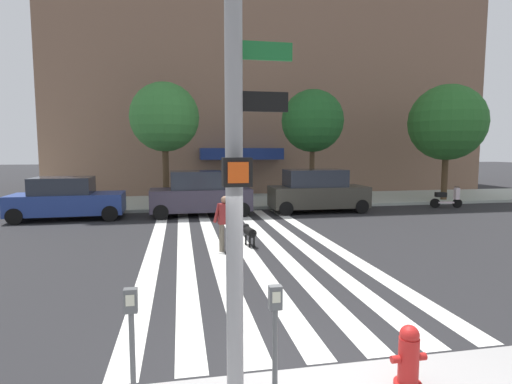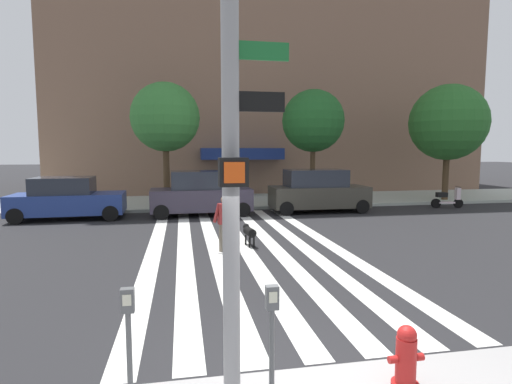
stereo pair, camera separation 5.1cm
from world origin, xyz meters
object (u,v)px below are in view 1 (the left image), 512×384
(parked_scooter, at_px, (446,199))
(pedestrian_dog_walker, at_px, (225,220))
(parking_meter_curbside, at_px, (132,332))
(street_tree_further, at_px, (447,123))
(traffic_light_pole, at_px, (235,93))
(parked_car_third_in_line, at_px, (317,191))
(parking_meter_second_along, at_px, (275,329))
(street_tree_nearest, at_px, (165,117))
(fire_hydrant, at_px, (409,357))
(parked_car_behind_first, at_px, (200,195))
(dog_on_leash, at_px, (249,232))
(street_tree_middle, at_px, (313,121))
(parked_car_near_curb, at_px, (67,199))

(parked_scooter, relative_size, pedestrian_dog_walker, 0.99)
(parking_meter_curbside, relative_size, street_tree_further, 0.21)
(traffic_light_pole, bearing_deg, parking_meter_curbside, 165.97)
(parked_car_third_in_line, xyz_separation_m, pedestrian_dog_walker, (-5.22, -6.77, -0.07))
(parking_meter_curbside, xyz_separation_m, parking_meter_second_along, (1.52, -0.20, 0.00))
(parking_meter_curbside, distance_m, street_tree_further, 22.68)
(parked_car_third_in_line, relative_size, parked_scooter, 2.86)
(parking_meter_second_along, height_order, street_tree_nearest, street_tree_nearest)
(parking_meter_curbside, bearing_deg, parking_meter_second_along, -7.44)
(traffic_light_pole, relative_size, parking_meter_curbside, 4.26)
(fire_hydrant, distance_m, parked_car_third_in_line, 14.73)
(parked_car_behind_first, bearing_deg, fire_hydrant, -82.95)
(parking_meter_curbside, distance_m, pedestrian_dog_walker, 7.49)
(parking_meter_curbside, xyz_separation_m, street_tree_further, (15.44, 16.23, 3.49))
(parked_car_behind_first, bearing_deg, parking_meter_second_along, -89.51)
(street_tree_further, distance_m, dog_on_leash, 15.88)
(traffic_light_pole, xyz_separation_m, street_tree_middle, (6.45, 16.66, 0.99))
(parked_car_third_in_line, distance_m, street_tree_nearest, 8.41)
(fire_hydrant, height_order, parked_car_third_in_line, parked_car_third_in_line)
(parked_car_near_curb, distance_m, street_tree_further, 20.16)
(parked_car_near_curb, distance_m, dog_on_leash, 9.30)
(street_tree_middle, bearing_deg, street_tree_nearest, 179.12)
(parked_car_third_in_line, xyz_separation_m, street_tree_middle, (0.51, 2.35, 3.51))
(parked_scooter, bearing_deg, street_tree_further, 57.07)
(fire_hydrant, relative_size, parked_car_near_curb, 0.16)
(fire_hydrant, distance_m, parked_car_near_curb, 16.03)
(parked_car_third_in_line, relative_size, street_tree_further, 0.71)
(parking_meter_second_along, bearing_deg, parked_car_third_in_line, 68.87)
(dog_on_leash, bearing_deg, parked_car_near_curb, 137.84)
(street_tree_middle, bearing_deg, parking_meter_curbside, -114.69)
(street_tree_further, xyz_separation_m, pedestrian_dog_walker, (-13.64, -8.97, -3.59))
(parking_meter_second_along, distance_m, street_tree_middle, 17.99)
(parked_car_third_in_line, xyz_separation_m, dog_on_leash, (-4.41, -6.24, -0.55))
(parked_car_third_in_line, bearing_deg, dog_on_leash, -125.25)
(parking_meter_second_along, distance_m, parked_scooter, 18.99)
(parking_meter_curbside, relative_size, street_tree_middle, 0.23)
(parking_meter_second_along, bearing_deg, parking_meter_curbside, 172.56)
(pedestrian_dog_walker, bearing_deg, fire_hydrant, -79.68)
(parked_car_behind_first, relative_size, parked_car_third_in_line, 0.98)
(parking_meter_second_along, height_order, parked_car_near_curb, parked_car_near_curb)
(street_tree_further, bearing_deg, fire_hydrant, -126.84)
(traffic_light_pole, relative_size, dog_on_leash, 6.04)
(fire_hydrant, bearing_deg, parking_meter_second_along, -178.93)
(street_tree_nearest, height_order, street_tree_middle, street_tree_nearest)
(parked_car_near_curb, height_order, street_tree_nearest, street_tree_nearest)
(fire_hydrant, xyz_separation_m, parked_car_behind_first, (-1.76, 14.20, 0.44))
(parked_car_near_curb, xyz_separation_m, street_tree_further, (19.71, 2.20, 3.64))
(traffic_light_pole, height_order, parked_car_behind_first, traffic_light_pole)
(fire_hydrant, bearing_deg, street_tree_further, 53.16)
(parking_meter_curbside, relative_size, street_tree_nearest, 0.22)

